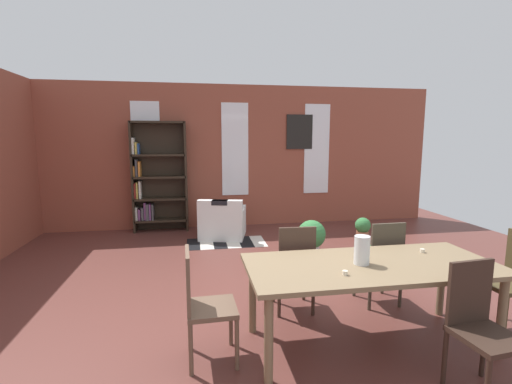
% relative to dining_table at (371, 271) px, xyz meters
% --- Properties ---
extents(ground_plane, '(10.08, 10.08, 0.00)m').
position_rel_dining_table_xyz_m(ground_plane, '(-0.66, 0.78, -0.68)').
color(ground_plane, brown).
extents(back_wall_brick, '(8.57, 0.12, 2.92)m').
position_rel_dining_table_xyz_m(back_wall_brick, '(-0.66, 4.72, 0.78)').
color(back_wall_brick, '#954937').
rests_on(back_wall_brick, ground).
extents(window_pane_0, '(0.55, 0.02, 1.90)m').
position_rel_dining_table_xyz_m(window_pane_0, '(-2.43, 4.65, 0.93)').
color(window_pane_0, white).
extents(window_pane_1, '(0.55, 0.02, 1.90)m').
position_rel_dining_table_xyz_m(window_pane_1, '(-0.66, 4.65, 0.93)').
color(window_pane_1, white).
extents(window_pane_2, '(0.55, 0.02, 1.90)m').
position_rel_dining_table_xyz_m(window_pane_2, '(1.10, 4.65, 0.93)').
color(window_pane_2, white).
extents(dining_table, '(2.19, 0.95, 0.75)m').
position_rel_dining_table_xyz_m(dining_table, '(0.00, 0.00, 0.00)').
color(dining_table, '#7B6649').
rests_on(dining_table, ground).
extents(vase_on_table, '(0.13, 0.13, 0.25)m').
position_rel_dining_table_xyz_m(vase_on_table, '(-0.10, 0.00, 0.20)').
color(vase_on_table, silver).
rests_on(vase_on_table, dining_table).
extents(tealight_candle_0, '(0.04, 0.04, 0.04)m').
position_rel_dining_table_xyz_m(tealight_candle_0, '(-0.34, -0.22, 0.09)').
color(tealight_candle_0, silver).
rests_on(tealight_candle_0, dining_table).
extents(tealight_candle_1, '(0.04, 0.04, 0.03)m').
position_rel_dining_table_xyz_m(tealight_candle_1, '(0.63, 0.20, 0.09)').
color(tealight_candle_1, silver).
rests_on(tealight_candle_1, dining_table).
extents(dining_chair_far_left, '(0.42, 0.42, 0.95)m').
position_rel_dining_table_xyz_m(dining_chair_far_left, '(-0.50, 0.70, -0.16)').
color(dining_chair_far_left, '#3E2D23').
rests_on(dining_chair_far_left, ground).
extents(dining_chair_head_left, '(0.41, 0.41, 0.95)m').
position_rel_dining_table_xyz_m(dining_chair_head_left, '(-1.47, -0.00, -0.16)').
color(dining_chair_head_left, brown).
rests_on(dining_chair_head_left, ground).
extents(dining_chair_near_right, '(0.44, 0.44, 0.95)m').
position_rel_dining_table_xyz_m(dining_chair_near_right, '(0.49, -0.70, -0.16)').
color(dining_chair_near_right, '#32221A').
rests_on(dining_chair_near_right, ground).
extents(dining_chair_far_right, '(0.41, 0.41, 0.95)m').
position_rel_dining_table_xyz_m(dining_chair_far_right, '(0.49, 0.70, -0.16)').
color(dining_chair_far_right, '#423B2E').
rests_on(dining_chair_far_right, ground).
extents(bookshelf_tall, '(1.06, 0.30, 2.16)m').
position_rel_dining_table_xyz_m(bookshelf_tall, '(-2.25, 4.48, 0.37)').
color(bookshelf_tall, '#2D2319').
rests_on(bookshelf_tall, ground).
extents(armchair_white, '(0.96, 0.96, 0.75)m').
position_rel_dining_table_xyz_m(armchair_white, '(-1.01, 3.76, -0.40)').
color(armchair_white, white).
rests_on(armchair_white, ground).
extents(potted_plant_by_shelf, '(0.28, 0.28, 0.43)m').
position_rel_dining_table_xyz_m(potted_plant_by_shelf, '(1.46, 3.08, -0.44)').
color(potted_plant_by_shelf, '#9E6042').
rests_on(potted_plant_by_shelf, ground).
extents(potted_plant_corner, '(0.33, 0.33, 0.51)m').
position_rel_dining_table_xyz_m(potted_plant_corner, '(0.61, 1.33, -0.38)').
color(potted_plant_corner, '#333338').
rests_on(potted_plant_corner, ground).
extents(potted_plant_window, '(0.45, 0.45, 0.56)m').
position_rel_dining_table_xyz_m(potted_plant_window, '(0.29, 2.46, -0.36)').
color(potted_plant_window, silver).
rests_on(potted_plant_window, ground).
extents(striped_rug, '(1.38, 0.71, 0.01)m').
position_rel_dining_table_xyz_m(striped_rug, '(-0.98, 3.38, -0.67)').
color(striped_rug, black).
rests_on(striped_rug, ground).
extents(framed_picture, '(0.56, 0.03, 0.72)m').
position_rel_dining_table_xyz_m(framed_picture, '(0.71, 4.64, 1.30)').
color(framed_picture, black).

